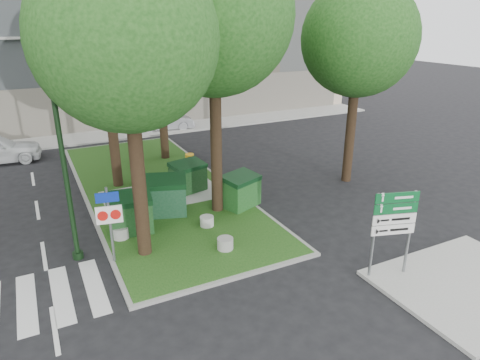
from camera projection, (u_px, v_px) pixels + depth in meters
ground at (218, 283)px, 12.68m from camera, size 120.00×120.00×0.00m
median_island at (156, 188)px, 19.53m from camera, size 6.00×16.00×0.12m
median_kerb at (156, 188)px, 19.54m from camera, size 6.30×16.30×0.10m
sidewalk_corner at (470, 285)px, 12.47m from camera, size 5.00×4.00×0.12m
building_sidewalk at (103, 136)px, 28.07m from camera, size 42.00×3.00×0.12m
zebra_crossing at (78, 290)px, 12.35m from camera, size 5.00×3.00×0.01m
apartment_building at (72, 8)px, 31.49m from camera, size 41.00×12.00×16.00m
tree_median_near_left at (127, 19)px, 11.60m from camera, size 5.20×5.20×10.53m
tree_median_mid at (103, 27)px, 17.35m from camera, size 4.80×4.80×9.99m
tree_street_right at (361, 27)px, 18.22m from camera, size 5.00×5.00×10.06m
dumpster_a at (130, 213)px, 15.24m from camera, size 1.71×1.31×1.46m
dumpster_b at (165, 196)px, 16.65m from camera, size 1.92×1.61×1.52m
dumpster_c at (188, 177)px, 18.86m from camera, size 1.69×1.38×1.36m
dumpster_d at (241, 191)px, 17.33m from camera, size 1.77×1.51×1.39m
bollard_left at (121, 232)px, 14.95m from camera, size 0.57×0.57×0.41m
bollard_right at (225, 243)px, 14.24m from camera, size 0.54×0.54×0.39m
bollard_mid at (207, 221)px, 15.82m from camera, size 0.51×0.51×0.37m
litter_bin at (190, 161)px, 21.73m from camera, size 0.44×0.44×0.78m
street_lamp at (60, 142)px, 12.57m from camera, size 0.50×0.50×6.28m
traffic_sign_pole at (109, 216)px, 13.06m from camera, size 0.78×0.19×2.63m
directional_sign at (394, 221)px, 12.31m from camera, size 1.28×0.43×2.66m
car_silver at (165, 121)px, 29.46m from camera, size 4.11×1.89×1.31m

